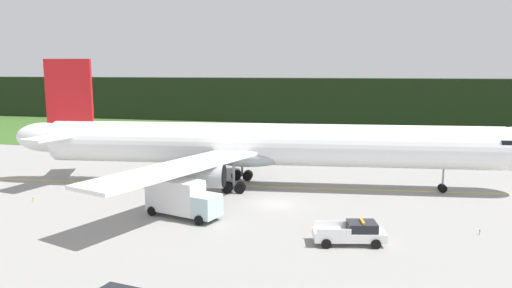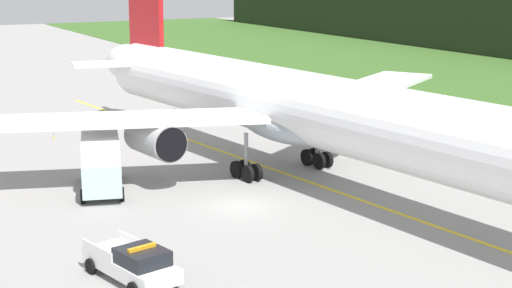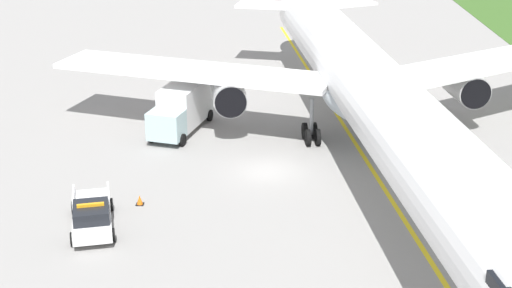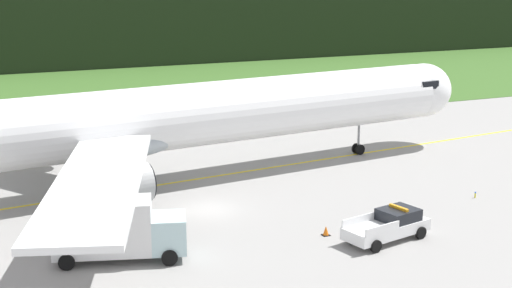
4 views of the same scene
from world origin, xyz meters
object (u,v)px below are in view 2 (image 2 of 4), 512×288
(ops_pickup_truck, at_px, (133,263))
(apron_cone, at_px, (153,247))
(airliner, at_px, (308,110))
(catering_truck, at_px, (101,162))

(ops_pickup_truck, distance_m, apron_cone, 3.81)
(airliner, xyz_separation_m, apron_cone, (7.86, -14.21, -4.67))
(airliner, xyz_separation_m, catering_truck, (-4.73, -12.93, -3.12))
(airliner, distance_m, ops_pickup_truck, 20.09)
(ops_pickup_truck, height_order, apron_cone, ops_pickup_truck)
(apron_cone, bearing_deg, catering_truck, 174.18)
(airliner, xyz_separation_m, ops_pickup_truck, (10.96, -16.34, -4.05))
(airliner, height_order, catering_truck, airliner)
(ops_pickup_truck, bearing_deg, airliner, 123.87)
(airliner, bearing_deg, ops_pickup_truck, -56.13)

